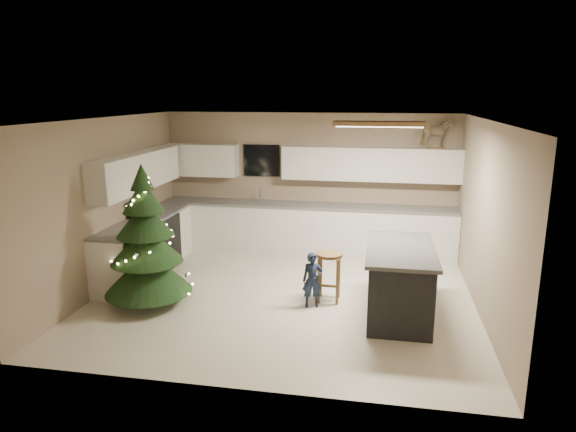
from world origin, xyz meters
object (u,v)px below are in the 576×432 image
object	(u,v)px
bar_stool	(329,265)
island	(399,281)
toddler	(312,280)
rocking_horse	(435,133)
christmas_tree	(146,248)

from	to	relation	value
bar_stool	island	bearing A→B (deg)	-17.49
toddler	island	bearing A→B (deg)	-14.80
bar_stool	rocking_horse	size ratio (longest dim) A/B	1.14
bar_stool	toddler	distance (m)	0.36
christmas_tree	toddler	distance (m)	2.38
christmas_tree	rocking_horse	size ratio (longest dim) A/B	3.20
island	christmas_tree	distance (m)	3.53
island	rocking_horse	world-z (taller)	rocking_horse
bar_stool	rocking_horse	xyz separation A→B (m)	(1.59, 2.35, 1.72)
christmas_tree	toddler	xyz separation A→B (m)	(2.32, 0.31, -0.44)
christmas_tree	toddler	size ratio (longest dim) A/B	2.57
rocking_horse	toddler	bearing A→B (deg)	125.17
toddler	rocking_horse	bearing A→B (deg)	43.19
bar_stool	christmas_tree	world-z (taller)	christmas_tree
christmas_tree	toddler	bearing A→B (deg)	7.75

